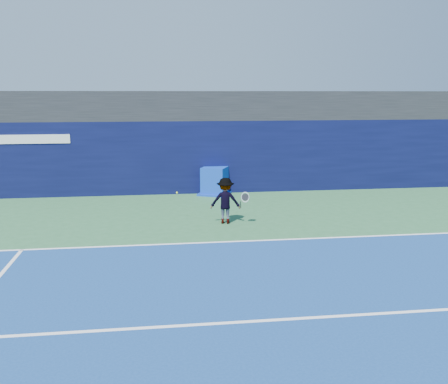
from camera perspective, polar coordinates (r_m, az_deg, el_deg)
The scene contains 8 objects.
ground at distance 11.22m, azimuth -0.24°, elevation -10.29°, with size 80.00×80.00×0.00m, color #2B6138.
baseline at distance 14.03m, azimuth -1.83°, elevation -5.79°, with size 24.00×0.10×0.01m, color white.
service_line at distance 9.40m, azimuth 1.39°, elevation -14.67°, with size 24.00×0.10×0.01m, color white.
stadium_band at distance 21.90m, azimuth -4.20°, elevation 9.85°, with size 36.00×3.00×1.20m, color black.
back_wall_assembly at distance 21.06m, azimuth -3.96°, elevation 4.07°, with size 36.00×1.03×3.00m.
equipment_cart at distance 20.58m, azimuth -1.07°, elevation 1.16°, with size 1.56×1.56×1.13m.
tennis_player at distance 15.94m, azimuth 0.16°, elevation -1.00°, with size 1.24×0.73×1.48m.
tennis_ball at distance 16.39m, azimuth -5.40°, elevation -0.07°, with size 0.06×0.06×0.06m.
Camera 1 is at (-1.34, -10.35, 4.12)m, focal length 40.00 mm.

